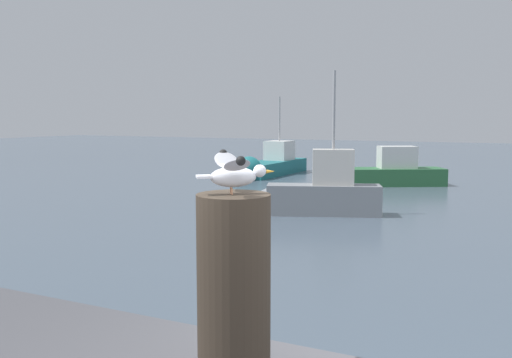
{
  "coord_description": "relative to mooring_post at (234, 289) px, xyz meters",
  "views": [
    {
      "loc": [
        0.64,
        -2.97,
        2.74
      ],
      "look_at": [
        -0.67,
        -0.32,
        2.41
      ],
      "focal_mm": 39.48,
      "sensor_mm": 36.0,
      "label": 1
    }
  ],
  "objects": [
    {
      "name": "boat_green",
      "position": [
        -4.16,
        19.75,
        -1.39
      ],
      "size": [
        4.8,
        3.43,
        1.74
      ],
      "color": "#2D6B3D",
      "rests_on": "ground_plane"
    },
    {
      "name": "mooring_post",
      "position": [
        0.0,
        0.0,
        0.0
      ],
      "size": [
        0.37,
        0.37,
        0.96
      ],
      "primitive_type": "cylinder",
      "color": "#382D23",
      "rests_on": "harbor_quay"
    },
    {
      "name": "boat_teal",
      "position": [
        -9.82,
        21.05,
        -1.42
      ],
      "size": [
        1.54,
        6.15,
        3.99
      ],
      "color": "#1E7075",
      "rests_on": "ground_plane"
    },
    {
      "name": "boat_grey",
      "position": [
        -4.05,
        12.3,
        -1.25
      ],
      "size": [
        3.73,
        2.06,
        3.98
      ],
      "color": "gray",
      "rests_on": "ground_plane"
    },
    {
      "name": "seagull",
      "position": [
        0.0,
        0.0,
        0.59
      ],
      "size": [
        0.43,
        0.49,
        0.21
      ],
      "color": "tan",
      "rests_on": "mooring_post"
    }
  ]
}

